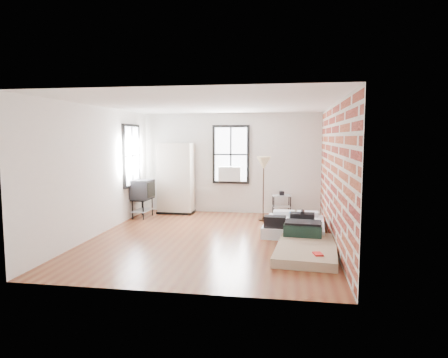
% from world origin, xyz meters
% --- Properties ---
extents(ground, '(6.00, 6.00, 0.00)m').
position_xyz_m(ground, '(0.00, 0.00, 0.00)').
color(ground, '#622D19').
rests_on(ground, ground).
extents(room_shell, '(5.02, 6.02, 2.80)m').
position_xyz_m(room_shell, '(0.23, 0.36, 1.74)').
color(room_shell, silver).
rests_on(room_shell, ground).
extents(mattress_main, '(1.41, 1.85, 0.57)m').
position_xyz_m(mattress_main, '(1.74, 0.87, 0.16)').
color(mattress_main, white).
rests_on(mattress_main, ground).
extents(mattress_bare, '(1.25, 2.12, 0.44)m').
position_xyz_m(mattress_bare, '(1.94, -0.62, 0.13)').
color(mattress_bare, tan).
rests_on(mattress_bare, ground).
extents(wardrobe, '(1.00, 0.59, 1.97)m').
position_xyz_m(wardrobe, '(-1.51, 2.65, 0.98)').
color(wardrobe, black).
rests_on(wardrobe, ground).
extents(side_table, '(0.55, 0.47, 0.67)m').
position_xyz_m(side_table, '(1.43, 2.72, 0.45)').
color(side_table, black).
rests_on(side_table, ground).
extents(floor_lamp, '(0.35, 0.35, 1.64)m').
position_xyz_m(floor_lamp, '(0.98, 2.00, 1.40)').
color(floor_lamp, black).
rests_on(floor_lamp, ground).
extents(tv_stand, '(0.54, 0.74, 1.01)m').
position_xyz_m(tv_stand, '(-2.21, 1.88, 0.72)').
color(tv_stand, black).
rests_on(tv_stand, ground).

